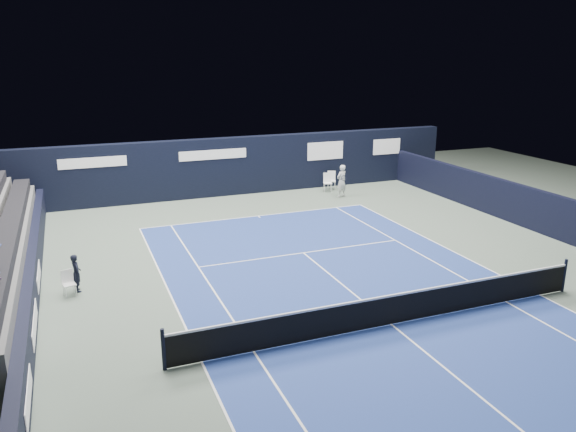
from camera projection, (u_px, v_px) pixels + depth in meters
name	position (u px, v px, depth m)	size (l,w,h in m)	color
ground	(358.00, 297.00, 17.72)	(48.00, 48.00, 0.00)	#516055
court_surface	(391.00, 325.00, 15.93)	(10.97, 23.77, 0.01)	navy
enclosure_wall_right	(526.00, 207.00, 24.74)	(0.30, 22.00, 1.80)	black
folding_chair_back_a	(327.00, 181.00, 31.21)	(0.57, 0.56, 1.02)	white
folding_chair_back_b	(331.00, 179.00, 31.71)	(0.59, 0.58, 1.02)	white
line_judge_chair	(68.00, 281.00, 17.76)	(0.44, 0.43, 0.84)	white
line_judge	(76.00, 273.00, 18.02)	(0.46, 0.30, 1.26)	black
court_markings	(391.00, 325.00, 15.93)	(11.03, 23.83, 0.00)	white
tennis_net	(392.00, 308.00, 15.79)	(12.90, 0.10, 1.10)	black
back_sponsor_wall	(230.00, 166.00, 30.23)	(26.00, 0.63, 3.10)	black
side_barrier_left	(33.00, 277.00, 17.75)	(0.33, 22.00, 1.20)	black
tennis_player	(342.00, 181.00, 29.86)	(0.74, 0.91, 1.74)	silver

